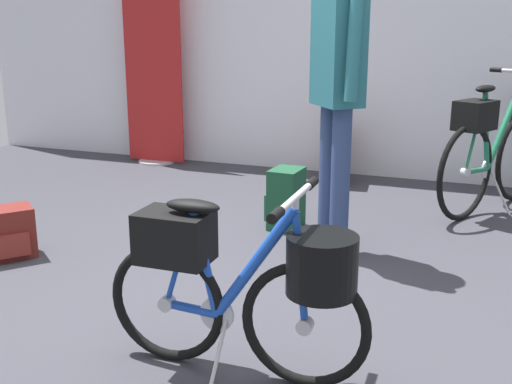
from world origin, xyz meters
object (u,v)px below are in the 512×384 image
at_px(backpack_on_floor, 286,199).
at_px(handbag_on_floor, 6,233).
at_px(visitor_near_wall, 337,73).
at_px(display_bike_left, 499,142).
at_px(floor_banner_stand, 153,75).
at_px(folding_bike_foreground, 244,278).
at_px(rolling_suitcase, 337,150).

relative_size(backpack_on_floor, handbag_on_floor, 1.10).
height_order(backpack_on_floor, handbag_on_floor, backpack_on_floor).
relative_size(visitor_near_wall, handbag_on_floor, 4.95).
height_order(display_bike_left, visitor_near_wall, visitor_near_wall).
bearing_deg(floor_banner_stand, handbag_on_floor, -79.35).
relative_size(floor_banner_stand, handbag_on_floor, 5.13).
distance_m(folding_bike_foreground, visitor_near_wall, 1.59).
height_order(folding_bike_foreground, display_bike_left, display_bike_left).
relative_size(folding_bike_foreground, display_bike_left, 0.82).
bearing_deg(handbag_on_floor, visitor_near_wall, 23.46).
relative_size(folding_bike_foreground, rolling_suitcase, 1.29).
bearing_deg(floor_banner_stand, backpack_on_floor, -39.03).
distance_m(display_bike_left, visitor_near_wall, 1.71).
bearing_deg(visitor_near_wall, folding_bike_foreground, -89.09).
distance_m(backpack_on_floor, handbag_on_floor, 1.75).
bearing_deg(rolling_suitcase, floor_banner_stand, 175.24).
height_order(floor_banner_stand, handbag_on_floor, floor_banner_stand).
distance_m(folding_bike_foreground, handbag_on_floor, 1.92).
height_order(floor_banner_stand, visitor_near_wall, floor_banner_stand).
height_order(visitor_near_wall, handbag_on_floor, visitor_near_wall).
height_order(floor_banner_stand, display_bike_left, floor_banner_stand).
relative_size(floor_banner_stand, backpack_on_floor, 4.65).
distance_m(display_bike_left, backpack_on_floor, 1.66).
height_order(rolling_suitcase, handbag_on_floor, rolling_suitcase).
xyz_separation_m(display_bike_left, rolling_suitcase, (-1.28, 0.34, -0.22)).
xyz_separation_m(display_bike_left, backpack_on_floor, (-1.30, -1.00, -0.30)).
xyz_separation_m(visitor_near_wall, rolling_suitcase, (-0.39, 1.69, -0.78)).
height_order(display_bike_left, handbag_on_floor, display_bike_left).
height_order(display_bike_left, backpack_on_floor, display_bike_left).
distance_m(rolling_suitcase, handbag_on_floor, 2.80).
bearing_deg(rolling_suitcase, backpack_on_floor, -90.65).
xyz_separation_m(visitor_near_wall, handbag_on_floor, (-1.75, -0.76, -0.92)).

